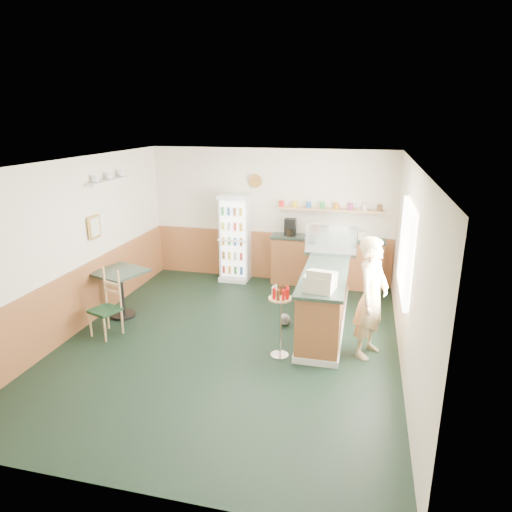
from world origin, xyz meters
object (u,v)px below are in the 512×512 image
(shopkeeper, at_px, (371,298))
(cafe_table, at_px, (121,285))
(condiment_stand, at_px, (280,310))
(cash_register, at_px, (320,282))
(cafe_chair, at_px, (107,301))
(drinks_fridge, at_px, (235,238))
(display_case, at_px, (331,239))

(shopkeeper, bearing_deg, cafe_table, 108.51)
(shopkeeper, bearing_deg, condiment_stand, 129.48)
(condiment_stand, height_order, cafe_table, condiment_stand)
(cafe_table, bearing_deg, shopkeeper, -4.90)
(cash_register, bearing_deg, condiment_stand, -155.48)
(condiment_stand, relative_size, cafe_chair, 1.00)
(drinks_fridge, bearing_deg, display_case, -26.68)
(cafe_chair, bearing_deg, display_case, 48.69)
(drinks_fridge, relative_size, shopkeeper, 1.03)
(cafe_chair, bearing_deg, cash_register, 20.11)
(display_case, distance_m, condiment_stand, 2.09)
(condiment_stand, bearing_deg, display_case, 74.89)
(drinks_fridge, height_order, display_case, drinks_fridge)
(cafe_chair, bearing_deg, condiment_stand, 17.35)
(drinks_fridge, xyz_separation_m, cash_register, (2.03, -2.83, 0.22))
(shopkeeper, bearing_deg, drinks_fridge, 69.66)
(cafe_table, bearing_deg, cash_register, -9.41)
(shopkeeper, relative_size, cafe_table, 1.84)
(shopkeeper, distance_m, cafe_table, 4.13)
(drinks_fridge, distance_m, display_case, 2.30)
(cash_register, bearing_deg, cafe_table, -179.92)
(display_case, xyz_separation_m, shopkeeper, (0.70, -1.59, -0.38))
(display_case, xyz_separation_m, cafe_chair, (-3.29, -1.86, -0.71))
(cafe_table, height_order, cafe_chair, cafe_chair)
(cafe_chair, bearing_deg, cafe_table, 119.58)
(condiment_stand, bearing_deg, drinks_fridge, 116.92)
(cafe_table, relative_size, cafe_chair, 0.91)
(drinks_fridge, xyz_separation_m, condiment_stand, (1.51, -2.97, -0.19))
(drinks_fridge, distance_m, cafe_chair, 3.16)
(display_case, bearing_deg, shopkeeper, -66.30)
(shopkeeper, xyz_separation_m, cafe_chair, (-3.99, -0.26, -0.33))
(shopkeeper, bearing_deg, display_case, 47.11)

